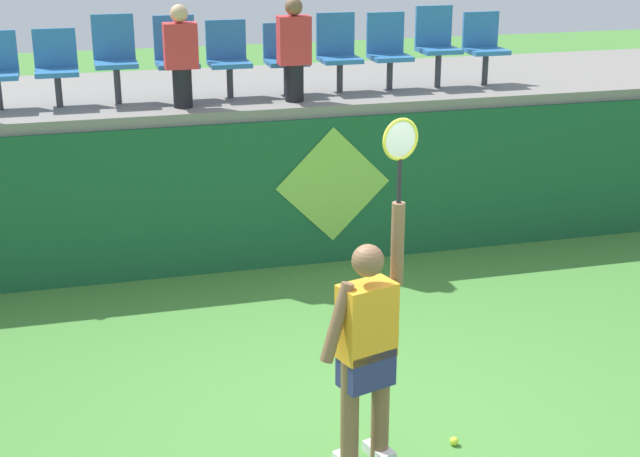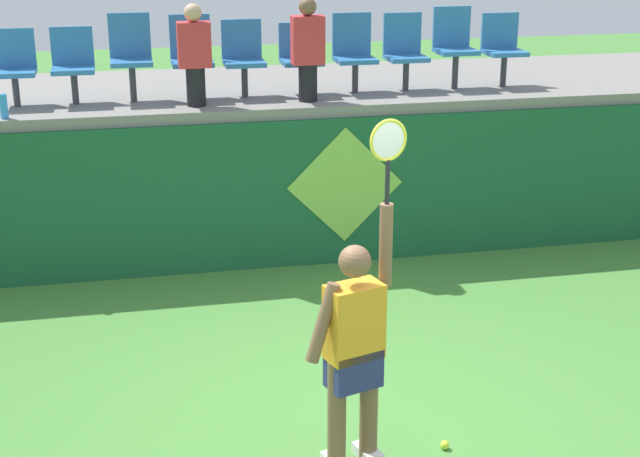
% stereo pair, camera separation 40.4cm
% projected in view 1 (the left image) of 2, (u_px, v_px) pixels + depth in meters
% --- Properties ---
extents(ground_plane, '(40.00, 40.00, 0.00)m').
position_uv_depth(ground_plane, '(377.00, 433.00, 7.10)').
color(ground_plane, '#478438').
extents(court_back_wall, '(12.43, 0.20, 1.62)m').
position_uv_depth(court_back_wall, '(273.00, 194.00, 10.12)').
color(court_back_wall, '#195633').
rests_on(court_back_wall, ground_plane).
extents(spectator_platform, '(12.43, 2.72, 0.12)m').
position_uv_depth(spectator_platform, '(248.00, 91.00, 11.02)').
color(spectator_platform, gray).
rests_on(spectator_platform, court_back_wall).
extents(tennis_player, '(0.73, 0.36, 2.47)m').
position_uv_depth(tennis_player, '(367.00, 344.00, 6.43)').
color(tennis_player, white).
rests_on(tennis_player, ground_plane).
extents(tennis_ball, '(0.07, 0.07, 0.07)m').
position_uv_depth(tennis_ball, '(454.00, 441.00, 6.93)').
color(tennis_ball, '#D1E533').
rests_on(tennis_ball, ground_plane).
extents(stadium_chair_1, '(0.44, 0.42, 0.79)m').
position_uv_depth(stadium_chair_1, '(56.00, 64.00, 9.82)').
color(stadium_chair_1, '#38383D').
rests_on(stadium_chair_1, spectator_platform).
extents(stadium_chair_2, '(0.44, 0.42, 0.92)m').
position_uv_depth(stadium_chair_2, '(115.00, 54.00, 9.94)').
color(stadium_chair_2, '#38383D').
rests_on(stadium_chair_2, spectator_platform).
extents(stadium_chair_3, '(0.44, 0.42, 0.89)m').
position_uv_depth(stadium_chair_3, '(176.00, 54.00, 10.11)').
color(stadium_chair_3, '#38383D').
rests_on(stadium_chair_3, spectator_platform).
extents(stadium_chair_4, '(0.44, 0.42, 0.82)m').
position_uv_depth(stadium_chair_4, '(228.00, 56.00, 10.25)').
color(stadium_chair_4, '#38383D').
rests_on(stadium_chair_4, spectator_platform).
extents(stadium_chair_5, '(0.44, 0.42, 0.77)m').
position_uv_depth(stadium_chair_5, '(285.00, 55.00, 10.41)').
color(stadium_chair_5, '#38383D').
rests_on(stadium_chair_5, spectator_platform).
extents(stadium_chair_6, '(0.44, 0.42, 0.86)m').
position_uv_depth(stadium_chair_6, '(338.00, 50.00, 10.56)').
color(stadium_chair_6, '#38383D').
rests_on(stadium_chair_6, spectator_platform).
extents(stadium_chair_7, '(0.44, 0.42, 0.85)m').
position_uv_depth(stadium_chair_7, '(388.00, 48.00, 10.70)').
color(stadium_chair_7, '#38383D').
rests_on(stadium_chair_7, spectator_platform).
extents(stadium_chair_8, '(0.44, 0.42, 0.90)m').
position_uv_depth(stadium_chair_8, '(437.00, 42.00, 10.83)').
color(stadium_chair_8, '#38383D').
rests_on(stadium_chair_8, spectator_platform).
extents(stadium_chair_9, '(0.44, 0.42, 0.82)m').
position_uv_depth(stadium_chair_9, '(484.00, 44.00, 10.99)').
color(stadium_chair_9, '#38383D').
rests_on(stadium_chair_9, spectator_platform).
extents(spectator_0, '(0.34, 0.20, 1.09)m').
position_uv_depth(spectator_0, '(294.00, 49.00, 9.98)').
color(spectator_0, black).
rests_on(spectator_0, spectator_platform).
extents(spectator_1, '(0.34, 0.20, 1.05)m').
position_uv_depth(spectator_1, '(181.00, 55.00, 9.69)').
color(spectator_1, black).
rests_on(spectator_1, spectator_platform).
extents(wall_signage_mount, '(1.27, 0.01, 1.53)m').
position_uv_depth(wall_signage_mount, '(333.00, 262.00, 10.45)').
color(wall_signage_mount, '#195633').
rests_on(wall_signage_mount, ground_plane).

